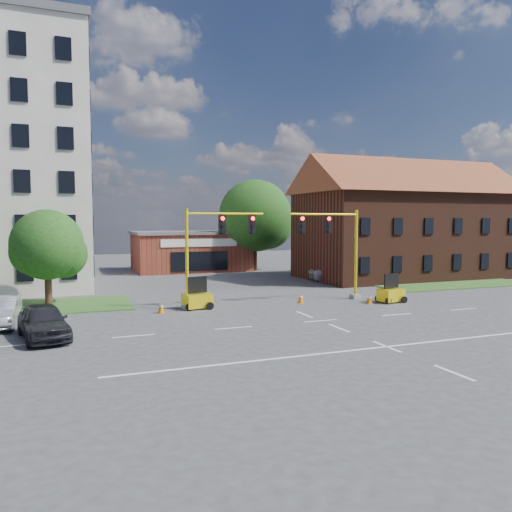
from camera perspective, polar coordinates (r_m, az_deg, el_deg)
name	(u,v)px	position (r m, az deg, el deg)	size (l,w,h in m)	color
ground	(321,321)	(27.68, 7.39, -7.36)	(120.00, 120.00, 0.00)	#3B3B3E
grass_verge_ne	(458,285)	(45.46, 22.13, -3.09)	(14.00, 4.00, 0.08)	#265520
lane_markings	(350,332)	(25.14, 10.68, -8.55)	(60.00, 36.00, 0.01)	white
brick_shop	(191,251)	(55.46, -7.50, 0.61)	(12.40, 8.40, 4.30)	maroon
townhouse_row	(407,216)	(50.46, 16.85, 4.41)	(21.00, 11.00, 11.50)	#4A2316
tree_large	(258,218)	(54.66, 0.26, 4.37)	(8.27, 7.88, 9.95)	#382114
tree_nw_front	(51,247)	(34.47, -22.38, 0.93)	(4.71, 4.49, 6.19)	#382114
signal_mast_west	(213,246)	(31.09, -4.96, 1.20)	(5.30, 0.60, 6.20)	gray
signal_mast_east	(335,243)	(34.53, 9.07, 1.45)	(5.30, 0.60, 6.20)	gray
trailer_west	(197,299)	(31.26, -6.74, -4.92)	(1.89, 1.45, 1.92)	yellow
trailer_east	(391,294)	(34.66, 15.18, -4.18)	(1.80, 1.36, 1.85)	yellow
cone_a	(161,308)	(30.10, -10.79, -5.82)	(0.40, 0.40, 0.70)	orange
cone_b	(190,304)	(31.09, -7.61, -5.47)	(0.40, 0.40, 0.70)	orange
cone_c	(369,299)	(33.71, 12.83, -4.79)	(0.40, 0.40, 0.70)	orange
cone_d	(301,298)	(33.33, 5.14, -4.80)	(0.40, 0.40, 0.70)	orange
pickup_white	(339,273)	(45.79, 9.42, -1.93)	(2.43, 5.27, 1.46)	silver
sedan_dark	(43,321)	(25.26, -23.14, -6.88)	(1.91, 4.76, 1.62)	black
sedan_silver_front	(0,312)	(29.11, -27.18, -5.69)	(1.61, 4.61, 1.52)	#ADB0B5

